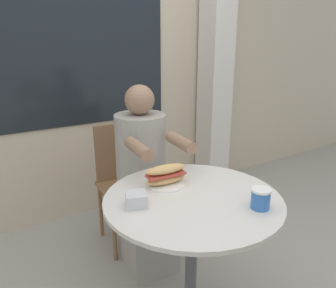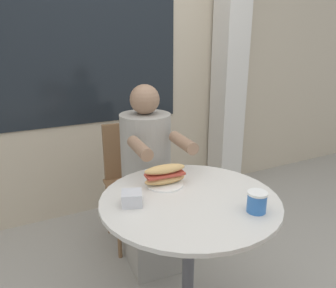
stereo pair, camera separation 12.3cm
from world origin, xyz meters
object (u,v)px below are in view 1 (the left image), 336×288
(cafe_table, at_px, (192,233))
(diner_chair, at_px, (123,172))
(sandwich_on_plate, at_px, (166,176))
(drink_cup, at_px, (261,198))
(seated_diner, at_px, (144,190))

(cafe_table, xyz_separation_m, diner_chair, (0.06, 0.94, -0.03))
(diner_chair, distance_m, sandwich_on_plate, 0.81)
(cafe_table, xyz_separation_m, drink_cup, (0.19, -0.24, 0.24))
(diner_chair, relative_size, sandwich_on_plate, 3.95)
(cafe_table, distance_m, drink_cup, 0.39)
(diner_chair, xyz_separation_m, drink_cup, (0.13, -1.18, 0.27))
(cafe_table, height_order, sandwich_on_plate, sandwich_on_plate)
(sandwich_on_plate, bearing_deg, drink_cup, -61.74)
(diner_chair, relative_size, seated_diner, 0.73)
(cafe_table, bearing_deg, sandwich_on_plate, 102.08)
(cafe_table, relative_size, seated_diner, 0.70)
(cafe_table, bearing_deg, drink_cup, -52.10)
(seated_diner, relative_size, sandwich_on_plate, 5.43)
(drink_cup, bearing_deg, sandwich_on_plate, 118.26)
(diner_chair, height_order, sandwich_on_plate, diner_chair)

